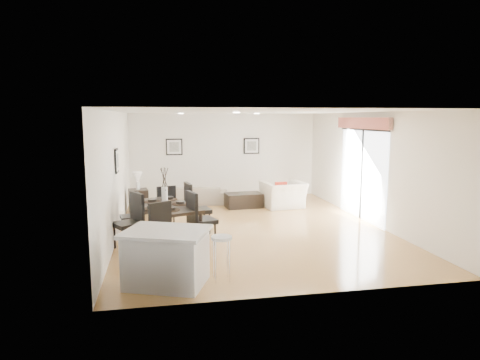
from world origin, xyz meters
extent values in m
plane|color=#B18948|center=(0.00, 0.00, 0.00)|extent=(8.00, 8.00, 0.00)
cube|color=white|center=(0.00, 4.00, 1.35)|extent=(6.00, 0.04, 2.70)
cube|color=white|center=(0.00, -4.00, 1.35)|extent=(6.00, 0.04, 2.70)
cube|color=white|center=(-3.00, 0.00, 1.35)|extent=(0.04, 8.00, 2.70)
cube|color=white|center=(3.00, 0.00, 1.35)|extent=(0.04, 8.00, 2.70)
cube|color=white|center=(0.00, 0.00, 2.70)|extent=(6.00, 8.00, 0.02)
imported|color=gray|center=(-0.99, 2.98, 0.27)|extent=(1.90, 0.93, 0.54)
imported|color=#EDE5CD|center=(1.41, 1.97, 0.37)|extent=(1.27, 1.15, 0.74)
imported|color=#325624|center=(5.89, 0.03, 0.32)|extent=(0.65, 0.58, 0.64)
imported|color=#325624|center=(5.64, 0.85, 0.31)|extent=(0.38, 0.38, 0.62)
cube|color=black|center=(-1.98, -0.78, 0.73)|extent=(1.53, 2.04, 0.06)
cylinder|color=black|center=(-2.03, -1.72, 0.35)|extent=(0.07, 0.07, 0.70)
cylinder|color=black|center=(-2.66, -0.13, 0.35)|extent=(0.07, 0.07, 0.70)
cylinder|color=black|center=(-1.30, -1.43, 0.35)|extent=(0.07, 0.07, 0.70)
cylinder|color=black|center=(-1.93, 0.16, 0.35)|extent=(0.07, 0.07, 0.70)
cube|color=black|center=(-2.71, -1.24, 0.49)|extent=(0.67, 0.67, 0.09)
cube|color=black|center=(-2.53, -1.13, 0.80)|extent=(0.30, 0.46, 0.59)
cylinder|color=black|center=(-2.98, -1.17, 0.23)|extent=(0.04, 0.04, 0.45)
cylinder|color=black|center=(-2.64, -0.98, 0.23)|extent=(0.04, 0.04, 0.45)
cylinder|color=black|center=(-2.78, -1.50, 0.23)|extent=(0.04, 0.04, 0.45)
cylinder|color=black|center=(-2.45, -1.31, 0.23)|extent=(0.04, 0.04, 0.45)
cube|color=black|center=(-2.71, -0.32, 0.42)|extent=(0.50, 0.50, 0.07)
cube|color=black|center=(-2.53, -0.28, 0.69)|extent=(0.14, 0.43, 0.51)
cylinder|color=black|center=(-2.91, -0.20, 0.19)|extent=(0.03, 0.03, 0.39)
cylinder|color=black|center=(-2.59, -0.12, 0.19)|extent=(0.03, 0.03, 0.39)
cylinder|color=black|center=(-2.84, -0.52, 0.19)|extent=(0.03, 0.03, 0.39)
cylinder|color=black|center=(-2.52, -0.45, 0.19)|extent=(0.03, 0.03, 0.39)
cube|color=black|center=(-1.25, -1.24, 0.50)|extent=(0.62, 0.62, 0.09)
cube|color=black|center=(-1.45, -1.30, 0.81)|extent=(0.21, 0.49, 0.59)
cylinder|color=black|center=(-1.00, -1.37, 0.23)|extent=(0.04, 0.04, 0.45)
cylinder|color=black|center=(-1.38, -1.48, 0.23)|extent=(0.04, 0.04, 0.45)
cylinder|color=black|center=(-1.12, -1.00, 0.23)|extent=(0.04, 0.04, 0.45)
cylinder|color=black|center=(-1.49, -1.11, 0.23)|extent=(0.04, 0.04, 0.45)
cube|color=black|center=(-1.25, -0.32, 0.51)|extent=(0.60, 0.60, 0.09)
cube|color=black|center=(-1.47, -0.36, 0.84)|extent=(0.16, 0.52, 0.61)
cylinder|color=black|center=(-1.01, -0.48, 0.23)|extent=(0.04, 0.04, 0.47)
cylinder|color=black|center=(-1.41, -0.56, 0.23)|extent=(0.04, 0.04, 0.47)
cylinder|color=black|center=(-1.09, -0.09, 0.23)|extent=(0.04, 0.04, 0.47)
cylinder|color=black|center=(-1.48, -0.16, 0.23)|extent=(0.04, 0.04, 0.47)
cube|color=black|center=(-1.98, -2.00, 0.46)|extent=(0.64, 0.64, 0.08)
cube|color=black|center=(-2.08, -1.83, 0.75)|extent=(0.43, 0.29, 0.55)
cylinder|color=black|center=(-2.04, -2.25, 0.21)|extent=(0.04, 0.04, 0.42)
cylinder|color=black|center=(-2.23, -1.94, 0.21)|extent=(0.04, 0.04, 0.42)
cylinder|color=black|center=(-1.73, -2.06, 0.21)|extent=(0.04, 0.04, 0.42)
cylinder|color=black|center=(-1.92, -1.75, 0.21)|extent=(0.04, 0.04, 0.42)
cube|color=black|center=(-1.98, 0.44, 0.45)|extent=(0.55, 0.55, 0.08)
cube|color=black|center=(-1.93, 0.25, 0.73)|extent=(0.45, 0.17, 0.53)
cylinder|color=black|center=(-1.86, 0.66, 0.20)|extent=(0.03, 0.03, 0.41)
cylinder|color=black|center=(-1.77, 0.32, 0.20)|extent=(0.03, 0.03, 0.41)
cylinder|color=black|center=(-2.19, 0.56, 0.20)|extent=(0.03, 0.03, 0.41)
cylinder|color=black|center=(-2.10, 0.23, 0.20)|extent=(0.03, 0.03, 0.41)
cylinder|color=white|center=(-1.98, -0.78, 0.95)|extent=(0.13, 0.13, 0.38)
cylinder|color=black|center=(-1.66, -0.78, 0.77)|extent=(0.37, 0.37, 0.01)
cylinder|color=black|center=(-1.66, -0.78, 0.80)|extent=(0.19, 0.19, 0.05)
cylinder|color=black|center=(-1.88, -0.21, 0.77)|extent=(0.37, 0.37, 0.01)
cylinder|color=black|center=(-1.88, -0.21, 0.80)|extent=(0.19, 0.19, 0.05)
cylinder|color=black|center=(-2.24, -0.43, 0.77)|extent=(0.37, 0.37, 0.01)
cylinder|color=black|center=(-2.24, -0.43, 0.80)|extent=(0.19, 0.19, 0.05)
cylinder|color=black|center=(-2.24, -1.13, 0.77)|extent=(0.37, 0.37, 0.01)
cylinder|color=black|center=(-2.24, -1.13, 0.80)|extent=(0.19, 0.19, 0.05)
cylinder|color=black|center=(-1.88, -1.35, 0.77)|extent=(0.37, 0.37, 0.01)
cylinder|color=black|center=(-1.88, -1.35, 0.80)|extent=(0.19, 0.19, 0.05)
cube|color=black|center=(0.29, 2.20, 0.21)|extent=(1.08, 0.70, 0.41)
cube|color=black|center=(-2.66, 1.99, 0.33)|extent=(0.56, 0.56, 0.65)
cylinder|color=white|center=(-2.66, 1.99, 0.75)|extent=(0.11, 0.11, 0.20)
cone|color=silver|center=(-2.66, 1.99, 0.99)|extent=(0.25, 0.25, 0.27)
cube|color=#B02816|center=(1.30, 1.86, 0.59)|extent=(0.34, 0.11, 0.34)
cube|color=silver|center=(-2.00, -3.23, 0.41)|extent=(1.38, 1.21, 0.81)
cube|color=#B7B7BA|center=(-2.00, -3.23, 0.84)|extent=(1.50, 1.34, 0.06)
cylinder|color=silver|center=(-1.14, -3.23, 0.70)|extent=(0.33, 0.33, 0.05)
cylinder|color=silver|center=(-1.03, -3.12, 0.35)|extent=(0.02, 0.02, 0.70)
cylinder|color=silver|center=(-1.25, -3.12, 0.35)|extent=(0.02, 0.02, 0.70)
cylinder|color=silver|center=(-1.25, -3.34, 0.35)|extent=(0.02, 0.02, 0.70)
cylinder|color=silver|center=(-1.03, -3.34, 0.35)|extent=(0.02, 0.02, 0.70)
cube|color=black|center=(-1.60, 3.97, 1.65)|extent=(0.52, 0.03, 0.52)
cube|color=white|center=(-1.60, 3.97, 1.65)|extent=(0.44, 0.04, 0.44)
cube|color=#595954|center=(-1.60, 3.97, 1.65)|extent=(0.30, 0.04, 0.30)
cube|color=black|center=(0.90, 3.97, 1.65)|extent=(0.52, 0.03, 0.52)
cube|color=white|center=(0.90, 3.97, 1.65)|extent=(0.44, 0.04, 0.44)
cube|color=#595954|center=(0.90, 3.97, 1.65)|extent=(0.30, 0.04, 0.30)
cube|color=black|center=(-2.97, -0.20, 1.65)|extent=(0.03, 0.52, 0.52)
cube|color=white|center=(-2.97, -0.20, 1.65)|extent=(0.04, 0.44, 0.44)
cube|color=#595954|center=(-2.97, -0.20, 1.65)|extent=(0.04, 0.30, 0.30)
cube|color=white|center=(2.98, 0.30, 1.12)|extent=(0.02, 2.40, 2.25)
cube|color=black|center=(2.96, 0.30, 1.12)|extent=(0.03, 0.05, 2.25)
cube|color=black|center=(2.96, 0.30, 2.27)|extent=(0.03, 2.50, 0.05)
cube|color=maroon|center=(2.92, 0.30, 2.43)|extent=(0.10, 2.70, 0.28)
plane|color=gray|center=(5.00, 0.30, 0.00)|extent=(6.00, 6.00, 0.00)
cube|color=#2F2F32|center=(6.20, 0.30, 0.90)|extent=(0.08, 5.50, 1.80)
cube|color=brown|center=(6.05, 2.70, 1.00)|extent=(0.35, 0.35, 2.00)
camera|label=1|loc=(-2.07, -9.67, 2.57)|focal=32.00mm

